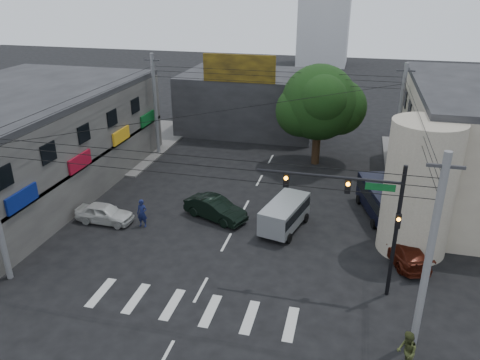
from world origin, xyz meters
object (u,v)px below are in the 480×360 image
at_px(street_tree, 319,103).
at_px(utility_pole_near_right, 429,257).
at_px(navy_van, 382,201).
at_px(silver_minivan, 285,216).
at_px(maroon_sedan, 404,251).
at_px(utility_pole_far_right, 399,121).
at_px(dark_sedan, 215,209).
at_px(traffic_gantry, 363,208).
at_px(utility_pole_far_left, 155,105).
at_px(white_compact, 105,213).
at_px(traffic_officer, 142,213).
at_px(pedestrian_olive, 407,352).

xyz_separation_m(street_tree, utility_pole_near_right, (6.50, -21.50, -0.87)).
bearing_deg(navy_van, silver_minivan, 104.12).
bearing_deg(maroon_sedan, utility_pole_far_right, -111.29).
bearing_deg(dark_sedan, traffic_gantry, -99.54).
relative_size(utility_pole_far_left, navy_van, 1.60).
relative_size(utility_pole_far_left, white_compact, 2.34).
distance_m(traffic_gantry, white_compact, 17.34).
distance_m(utility_pole_near_right, dark_sedan, 15.76).
distance_m(dark_sedan, white_compact, 7.42).
height_order(traffic_gantry, maroon_sedan, traffic_gantry).
height_order(maroon_sedan, silver_minivan, silver_minivan).
relative_size(traffic_gantry, silver_minivan, 1.51).
distance_m(street_tree, utility_pole_far_right, 6.63).
distance_m(maroon_sedan, traffic_officer, 16.41).
bearing_deg(dark_sedan, navy_van, -50.91).
height_order(utility_pole_far_right, pedestrian_olive, utility_pole_far_right).
bearing_deg(maroon_sedan, traffic_gantry, 31.54).
bearing_deg(street_tree, pedestrian_olive, -75.45).
bearing_deg(white_compact, utility_pole_far_left, 8.88).
bearing_deg(dark_sedan, utility_pole_near_right, -105.34).
bearing_deg(street_tree, dark_sedan, -114.67).
bearing_deg(silver_minivan, utility_pole_far_right, -19.11).
relative_size(utility_pole_far_right, pedestrian_olive, 4.86).
relative_size(utility_pole_far_left, utility_pole_far_right, 1.00).
distance_m(white_compact, pedestrian_olive, 20.55).
height_order(utility_pole_far_left, pedestrian_olive, utility_pole_far_left).
relative_size(dark_sedan, pedestrian_olive, 2.51).
distance_m(traffic_gantry, utility_pole_near_right, 4.41).
height_order(street_tree, utility_pole_far_right, utility_pole_far_right).
xyz_separation_m(utility_pole_near_right, white_compact, (-19.12, 7.07, -3.93)).
distance_m(street_tree, traffic_officer, 18.01).
distance_m(dark_sedan, pedestrian_olive, 15.96).
bearing_deg(pedestrian_olive, utility_pole_far_left, -143.95).
bearing_deg(street_tree, white_compact, -131.16).
distance_m(utility_pole_near_right, navy_van, 13.17).
height_order(silver_minivan, traffic_officer, silver_minivan).
height_order(utility_pole_far_right, dark_sedan, utility_pole_far_right).
bearing_deg(white_compact, navy_van, -71.89).
xyz_separation_m(silver_minivan, traffic_officer, (-9.13, -1.91, -0.00)).
bearing_deg(utility_pole_near_right, street_tree, 106.82).
xyz_separation_m(utility_pole_far_left, pedestrian_olive, (20.50, -22.12, -3.65)).
distance_m(utility_pole_far_left, utility_pole_far_right, 21.00).
bearing_deg(white_compact, maroon_sedan, -89.21).
bearing_deg(silver_minivan, street_tree, 9.77).
height_order(street_tree, pedestrian_olive, street_tree).
xyz_separation_m(maroon_sedan, pedestrian_olive, (-0.50, -8.65, 0.32)).
height_order(traffic_gantry, utility_pole_far_right, utility_pole_far_right).
distance_m(street_tree, dark_sedan, 14.16).
xyz_separation_m(traffic_officer, pedestrian_olive, (15.91, -8.77, -0.01)).
relative_size(traffic_gantry, utility_pole_near_right, 0.78).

